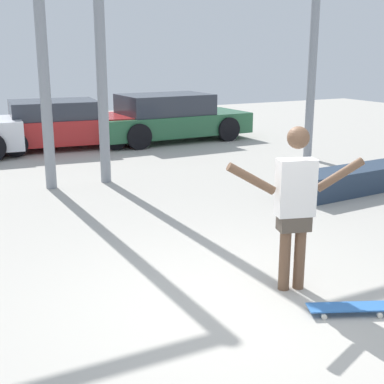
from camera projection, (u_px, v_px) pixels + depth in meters
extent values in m
plane|color=#B2ADA3|center=(239.00, 309.00, 5.40)|extent=(36.00, 36.00, 0.00)
cylinder|color=brown|center=(285.00, 253.00, 5.75)|extent=(0.12, 0.12, 0.84)
cylinder|color=brown|center=(300.00, 252.00, 5.78)|extent=(0.12, 0.12, 0.84)
cube|color=#4C4238|center=(294.00, 222.00, 5.67)|extent=(0.38, 0.28, 0.18)
cube|color=silver|center=(296.00, 188.00, 5.58)|extent=(0.44, 0.30, 0.61)
sphere|color=brown|center=(298.00, 138.00, 5.44)|extent=(0.23, 0.23, 0.23)
cylinder|color=brown|center=(251.00, 179.00, 5.46)|extent=(0.53, 0.24, 0.36)
cylinder|color=brown|center=(340.00, 175.00, 5.63)|extent=(0.53, 0.24, 0.36)
cube|color=#2D66B2|center=(349.00, 307.00, 5.30)|extent=(0.83, 0.52, 0.01)
cylinder|color=silver|center=(371.00, 305.00, 5.43)|extent=(0.06, 0.05, 0.05)
cylinder|color=silver|center=(380.00, 315.00, 5.22)|extent=(0.06, 0.05, 0.05)
cylinder|color=silver|center=(318.00, 306.00, 5.40)|extent=(0.06, 0.05, 0.05)
cylinder|color=silver|center=(324.00, 317.00, 5.19)|extent=(0.06, 0.05, 0.05)
cube|color=#28384C|center=(358.00, 179.00, 9.85)|extent=(2.94, 0.87, 0.45)
cylinder|color=gray|center=(42.00, 41.00, 9.44)|extent=(0.20, 0.20, 5.38)
cylinder|color=gray|center=(100.00, 41.00, 9.92)|extent=(0.20, 0.20, 5.38)
cylinder|color=gray|center=(314.00, 43.00, 12.15)|extent=(0.20, 0.20, 5.38)
cube|color=red|center=(61.00, 129.00, 14.24)|extent=(4.16, 2.20, 0.63)
cube|color=#2D333D|center=(54.00, 109.00, 14.04)|extent=(2.36, 1.88, 0.45)
cylinder|color=black|center=(100.00, 129.00, 15.52)|extent=(0.62, 0.28, 0.60)
cylinder|color=black|center=(115.00, 138.00, 13.93)|extent=(0.62, 0.28, 0.60)
cylinder|color=black|center=(11.00, 134.00, 14.64)|extent=(0.62, 0.28, 0.60)
cylinder|color=black|center=(15.00, 144.00, 13.05)|extent=(0.62, 0.28, 0.60)
cube|color=#28603D|center=(171.00, 124.00, 15.33)|extent=(4.51, 1.94, 0.58)
cube|color=#2D333D|center=(165.00, 104.00, 15.10)|extent=(2.50, 1.74, 0.56)
cylinder|color=black|center=(197.00, 122.00, 16.76)|extent=(0.69, 0.24, 0.68)
cylinder|color=black|center=(228.00, 129.00, 15.26)|extent=(0.69, 0.24, 0.68)
cylinder|color=black|center=(114.00, 128.00, 15.47)|extent=(0.69, 0.24, 0.68)
cylinder|color=black|center=(139.00, 137.00, 13.97)|extent=(0.69, 0.24, 0.68)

